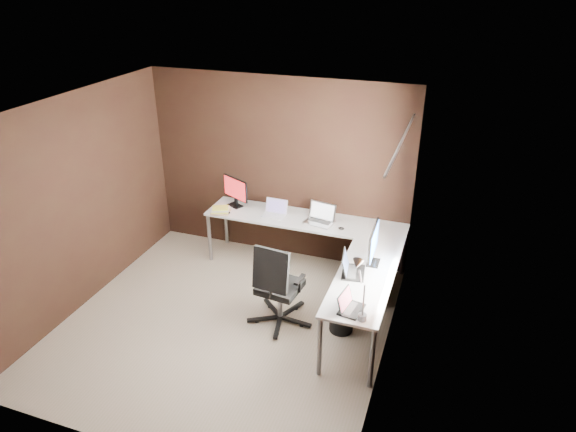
# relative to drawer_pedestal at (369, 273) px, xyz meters

# --- Properties ---
(room) EXTENTS (3.60, 3.60, 2.50)m
(room) POSITION_rel_drawer_pedestal_xyz_m (-1.09, -1.08, 0.98)
(room) COLOR gray
(room) RESTS_ON ground
(desk) EXTENTS (2.65, 2.25, 0.73)m
(desk) POSITION_rel_drawer_pedestal_xyz_m (-0.59, -0.11, 0.38)
(desk) COLOR white
(desk) RESTS_ON ground
(drawer_pedestal) EXTENTS (0.42, 0.50, 0.60)m
(drawer_pedestal) POSITION_rel_drawer_pedestal_xyz_m (0.00, 0.00, 0.00)
(drawer_pedestal) COLOR white
(drawer_pedestal) RESTS_ON ground
(monitor_left) EXTENTS (0.43, 0.24, 0.41)m
(monitor_left) POSITION_rel_drawer_pedestal_xyz_m (-1.97, 0.43, 0.66)
(monitor_left) COLOR black
(monitor_left) RESTS_ON desk
(monitor_right) EXTENTS (0.14, 0.54, 0.44)m
(monitor_right) POSITION_rel_drawer_pedestal_xyz_m (0.09, -0.46, 0.68)
(monitor_right) COLOR black
(monitor_right) RESTS_ON desk
(laptop_white) EXTENTS (0.31, 0.23, 0.21)m
(laptop_white) POSITION_rel_drawer_pedestal_xyz_m (-1.36, 0.33, 0.48)
(laptop_white) COLOR white
(laptop_white) RESTS_ON desk
(laptop_silver) EXTENTS (0.40, 0.32, 0.24)m
(laptop_silver) POSITION_rel_drawer_pedestal_xyz_m (-0.74, 0.33, 0.48)
(laptop_silver) COLOR silver
(laptop_silver) RESTS_ON desk
(laptop_black_big) EXTENTS (0.29, 0.37, 0.23)m
(laptop_black_big) POSITION_rel_drawer_pedestal_xyz_m (-0.09, -0.74, 0.48)
(laptop_black_big) COLOR black
(laptop_black_big) RESTS_ON desk
(laptop_black_small) EXTENTS (0.24, 0.31, 0.19)m
(laptop_black_small) POSITION_rel_drawer_pedestal_xyz_m (0.04, -1.38, 0.47)
(laptop_black_small) COLOR black
(laptop_black_small) RESTS_ON desk
(book_stack) EXTENTS (0.28, 0.25, 0.08)m
(book_stack) POSITION_rel_drawer_pedestal_xyz_m (-2.08, 0.15, 0.47)
(book_stack) COLOR #A47F58
(book_stack) RESTS_ON desk
(mouse_left) EXTENTS (0.11, 0.09, 0.04)m
(mouse_left) POSITION_rel_drawer_pedestal_xyz_m (-1.98, 0.15, 0.45)
(mouse_left) COLOR black
(mouse_left) RESTS_ON desk
(mouse_corner) EXTENTS (0.09, 0.07, 0.03)m
(mouse_corner) POSITION_rel_drawer_pedestal_xyz_m (-0.43, 0.21, 0.45)
(mouse_corner) COLOR black
(mouse_corner) RESTS_ON desk
(desk_lamp) EXTENTS (0.19, 0.22, 0.60)m
(desk_lamp) POSITION_rel_drawer_pedestal_xyz_m (0.13, -1.44, 0.81)
(desk_lamp) COLOR slate
(desk_lamp) RESTS_ON desk
(office_chair) EXTENTS (0.59, 0.59, 1.04)m
(office_chair) POSITION_rel_drawer_pedestal_xyz_m (-0.86, -0.90, 0.01)
(office_chair) COLOR black
(office_chair) RESTS_ON ground
(wastebasket) EXTENTS (0.33, 0.33, 0.31)m
(wastebasket) POSITION_rel_drawer_pedestal_xyz_m (-0.15, -0.81, -0.15)
(wastebasket) COLOR black
(wastebasket) RESTS_ON ground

